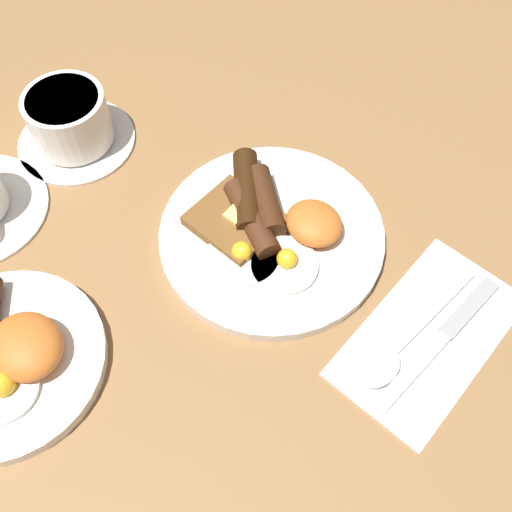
{
  "coord_description": "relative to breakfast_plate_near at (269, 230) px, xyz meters",
  "views": [
    {
      "loc": [
        -0.26,
        0.28,
        0.58
      ],
      "look_at": [
        -0.01,
        0.04,
        0.03
      ],
      "focal_mm": 42.0,
      "sensor_mm": 36.0,
      "label": 1
    }
  ],
  "objects": [
    {
      "name": "spoon",
      "position": [
        -0.19,
        0.02,
        -0.01
      ],
      "size": [
        0.04,
        0.19,
        0.01
      ],
      "rotation": [
        0.0,
        0.0,
        1.55
      ],
      "color": "silver",
      "rests_on": "napkin"
    },
    {
      "name": "teacup_near",
      "position": [
        0.28,
        0.07,
        0.02
      ],
      "size": [
        0.15,
        0.15,
        0.08
      ],
      "color": "white",
      "rests_on": "ground_plane"
    },
    {
      "name": "ground_plane",
      "position": [
        -0.0,
        0.0,
        -0.01
      ],
      "size": [
        3.0,
        3.0,
        0.0
      ],
      "primitive_type": "plane",
      "color": "olive"
    },
    {
      "name": "knife",
      "position": [
        -0.22,
        -0.04,
        -0.01
      ],
      "size": [
        0.02,
        0.2,
        0.01
      ],
      "rotation": [
        0.0,
        0.0,
        1.57
      ],
      "color": "silver",
      "rests_on": "napkin"
    },
    {
      "name": "napkin",
      "position": [
        -0.21,
        -0.03,
        -0.01
      ],
      "size": [
        0.13,
        0.23,
        0.01
      ],
      "primitive_type": "cube",
      "rotation": [
        0.0,
        0.0,
        0.06
      ],
      "color": "white",
      "rests_on": "ground_plane"
    },
    {
      "name": "breakfast_plate_far",
      "position": [
        0.08,
        0.3,
        0.0
      ],
      "size": [
        0.21,
        0.21,
        0.05
      ],
      "color": "white",
      "rests_on": "ground_plane"
    },
    {
      "name": "breakfast_plate_near",
      "position": [
        0.0,
        0.0,
        0.0
      ],
      "size": [
        0.26,
        0.26,
        0.04
      ],
      "color": "white",
      "rests_on": "ground_plane"
    }
  ]
}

